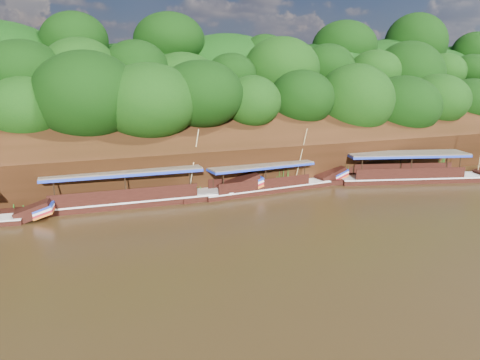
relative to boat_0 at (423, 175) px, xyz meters
name	(u,v)px	position (x,y,z in m)	size (l,w,h in m)	color
ground	(326,220)	(-14.54, -6.39, -0.60)	(160.00, 160.00, 0.00)	black
riverbank	(213,145)	(-14.55, 16.34, 1.29)	(120.00, 30.06, 19.40)	black
boat_0	(423,175)	(0.00, 0.00, 0.00)	(16.35, 6.81, 6.93)	black
boat_1	(275,184)	(-14.05, 2.26, -0.06)	(13.90, 3.13, 5.63)	black
boat_2	(148,195)	(-24.71, 2.39, 0.01)	(17.46, 3.32, 5.93)	black
reeds	(237,181)	(-17.12, 3.20, 0.27)	(48.96, 2.33, 2.09)	#206519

